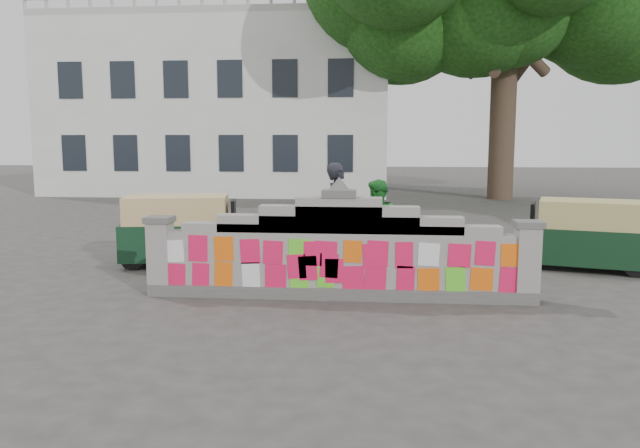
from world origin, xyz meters
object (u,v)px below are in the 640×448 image
at_px(cyclist_rider, 338,225).
at_px(rickshaw_right, 587,234).
at_px(cyclist_bike, 338,244).
at_px(rickshaw_left, 181,229).
at_px(pedestrian, 377,226).

xyz_separation_m(cyclist_rider, rickshaw_right, (4.99, 0.81, -0.23)).
height_order(cyclist_bike, rickshaw_left, rickshaw_left).
bearing_deg(cyclist_rider, rickshaw_left, 79.37).
relative_size(pedestrian, rickshaw_left, 0.68).
relative_size(cyclist_rider, rickshaw_left, 0.71).
xyz_separation_m(rickshaw_left, rickshaw_right, (8.31, 0.28, -0.03)).
xyz_separation_m(cyclist_rider, pedestrian, (0.77, 0.25, -0.04)).
relative_size(cyclist_rider, rickshaw_right, 0.74).
distance_m(cyclist_bike, rickshaw_right, 5.05).
bearing_deg(cyclist_rider, pedestrian, -73.55).
height_order(cyclist_rider, pedestrian, cyclist_rider).
bearing_deg(rickshaw_left, pedestrian, -13.75).
bearing_deg(rickshaw_right, cyclist_bike, 25.17).
distance_m(cyclist_bike, rickshaw_left, 3.37).
bearing_deg(cyclist_bike, rickshaw_left, 79.37).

